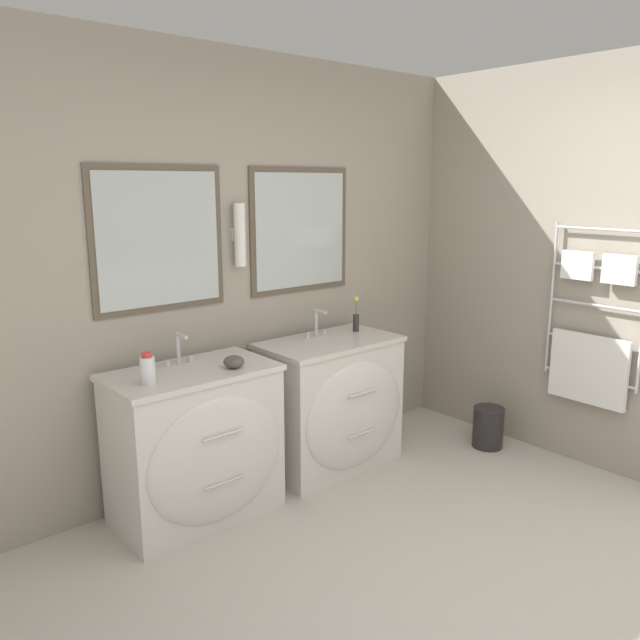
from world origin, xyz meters
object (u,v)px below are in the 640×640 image
vanity_right (333,403)px  amenity_bowl (234,362)px  toiletry_bottle (148,370)px  flower_vase (356,318)px  waste_bin (488,426)px  vanity_left (197,443)px

vanity_right → amenity_bowl: amenity_bowl is taller
vanity_right → amenity_bowl: size_ratio=7.94×
toiletry_bottle → flower_vase: 1.58m
vanity_right → flower_vase: 0.59m
flower_vase → waste_bin: size_ratio=0.83×
vanity_left → amenity_bowl: 0.50m
flower_vase → waste_bin: (0.75, -0.58, -0.80)m
vanity_right → waste_bin: bearing=-25.1°
vanity_left → waste_bin: 2.11m
vanity_left → vanity_right: same height
vanity_right → waste_bin: 1.18m
toiletry_bottle → waste_bin: size_ratio=0.57×
vanity_left → vanity_right: (0.99, 0.00, 0.00)m
amenity_bowl → vanity_right: bearing=6.2°
vanity_right → waste_bin: vanity_right is taller
waste_bin → amenity_bowl: bearing=167.7°
vanity_left → flower_vase: 1.38m
vanity_left → flower_vase: size_ratio=3.74×
vanity_right → flower_vase: size_ratio=3.74×
vanity_left → toiletry_bottle: size_ratio=5.46×
vanity_left → amenity_bowl: amenity_bowl is taller
toiletry_bottle → waste_bin: 2.48m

